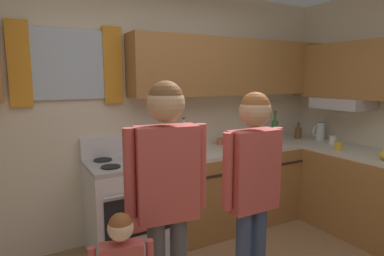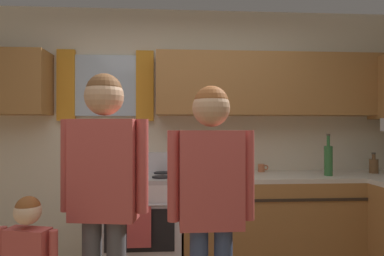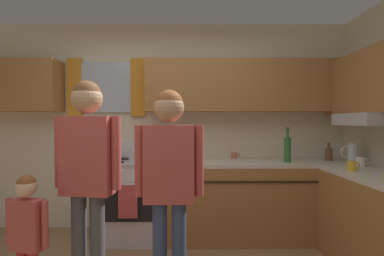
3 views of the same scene
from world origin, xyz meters
TOP-DOWN VIEW (x-y plane):
  - back_wall_unit at (0.07, 1.82)m, footprint 4.60×0.42m
  - kitchen_counter_run at (1.47, 1.20)m, footprint 2.25×1.89m
  - stove_oven at (-0.32, 1.54)m, footprint 0.71×0.67m
  - bottle_sauce_red at (0.25, 1.43)m, footprint 0.06×0.06m
  - bottle_milk_white at (0.16, 1.58)m, footprint 0.08×0.08m
  - bottle_tall_clear at (0.32, 1.59)m, footprint 0.07×0.07m
  - bottle_squat_brown at (1.96, 1.56)m, footprint 0.08×0.08m
  - bottle_wine_green at (1.42, 1.43)m, footprint 0.08×0.08m
  - cup_terracotta at (0.87, 1.73)m, footprint 0.11×0.07m
  - adult_holding_child at (-0.44, 0.38)m, footprint 0.51×0.22m
  - adult_in_plaid at (0.17, 0.31)m, footprint 0.49×0.21m

SIDE VIEW (x-z plane):
  - kitchen_counter_run at x=1.47m, z-range 0.00..0.90m
  - stove_oven at x=-0.32m, z-range -0.08..1.02m
  - cup_terracotta at x=0.87m, z-range 0.90..0.98m
  - bottle_squat_brown at x=1.96m, z-range 0.87..1.08m
  - bottle_sauce_red at x=0.25m, z-range 0.87..1.12m
  - adult_in_plaid at x=0.17m, z-range 0.20..1.79m
  - bottle_milk_white at x=0.16m, z-range 0.86..1.18m
  - bottle_tall_clear at x=0.32m, z-range 0.86..1.22m
  - adult_holding_child at x=-0.44m, z-range 0.21..1.87m
  - bottle_wine_green at x=1.42m, z-range 0.85..1.25m
  - back_wall_unit at x=0.07m, z-range 0.18..2.78m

